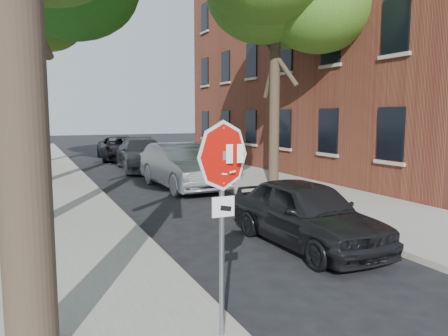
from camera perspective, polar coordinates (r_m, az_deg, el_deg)
The scene contains 12 objects.
ground at distance 6.04m, azimuth 6.20°, elevation -20.55°, with size 120.00×120.00×0.00m, color black.
sidewalk_left at distance 16.82m, azimuth -23.23°, elevation -2.97°, with size 4.00×55.00×0.12m, color gray.
sidewalk_right at distance 18.97m, azimuth 3.36°, elevation -1.36°, with size 4.00×55.00×0.12m, color gray.
curb_left at distance 16.98m, azimuth -16.30°, elevation -2.59°, with size 0.12×55.00×0.13m, color #9E9384.
curb_right at distance 18.11m, azimuth -2.39°, elevation -1.73°, with size 0.12×55.00×0.13m, color #9E9384.
apartment_building at distance 25.51m, azimuth 18.14°, elevation 17.58°, with size 12.20×20.20×15.30m.
stop_sign at distance 5.09m, azimuth -0.18°, elevation -2.54°, with size 0.76×0.34×2.61m.
tree_far at distance 26.09m, azimuth -25.00°, elevation 16.05°, with size 5.29×4.91×9.33m.
car_a at distance 9.51m, azimuth 10.66°, elevation -5.77°, with size 1.69×4.20×1.43m, color black.
car_b at distance 16.71m, azimuth -5.55°, elevation 0.26°, with size 1.82×5.22×1.72m, color gray.
car_c at distance 22.62m, azimuth -10.63°, elevation 1.78°, with size 2.27×5.58×1.62m, color #454549.
car_d at distance 28.23m, azimuth -13.43°, elevation 2.57°, with size 2.45×5.32×1.48m, color black.
Camera 1 is at (-2.76, -4.60, 2.78)m, focal length 35.00 mm.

